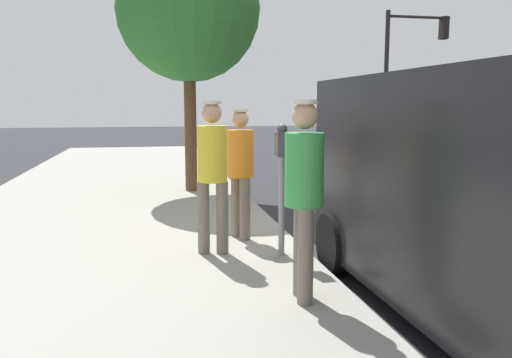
{
  "coord_description": "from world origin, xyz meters",
  "views": [
    {
      "loc": [
        2.8,
        5.99,
        1.88
      ],
      "look_at": [
        1.65,
        0.34,
        1.05
      ],
      "focal_mm": 36.36,
      "sensor_mm": 36.0,
      "label": 1
    }
  ],
  "objects_px": {
    "parking_meter_near": "(282,167)",
    "traffic_light_corner": "(408,59)",
    "street_tree": "(188,10)",
    "pedestrian_in_green": "(304,187)",
    "pedestrian_in_yellow": "(212,167)",
    "pedestrian_in_orange": "(240,165)"
  },
  "relations": [
    {
      "from": "pedestrian_in_yellow",
      "to": "traffic_light_corner",
      "type": "distance_m",
      "value": 14.73
    },
    {
      "from": "parking_meter_near",
      "to": "traffic_light_corner",
      "type": "bearing_deg",
      "value": -122.92
    },
    {
      "from": "pedestrian_in_yellow",
      "to": "street_tree",
      "type": "bearing_deg",
      "value": -91.37
    },
    {
      "from": "pedestrian_in_orange",
      "to": "street_tree",
      "type": "distance_m",
      "value": 4.75
    },
    {
      "from": "traffic_light_corner",
      "to": "street_tree",
      "type": "relative_size",
      "value": 1.05
    },
    {
      "from": "pedestrian_in_orange",
      "to": "street_tree",
      "type": "height_order",
      "value": "street_tree"
    },
    {
      "from": "parking_meter_near",
      "to": "pedestrian_in_yellow",
      "type": "xyz_separation_m",
      "value": [
        0.77,
        -0.23,
        -0.01
      ]
    },
    {
      "from": "pedestrian_in_green",
      "to": "traffic_light_corner",
      "type": "relative_size",
      "value": 0.34
    },
    {
      "from": "street_tree",
      "to": "pedestrian_in_yellow",
      "type": "bearing_deg",
      "value": 88.63
    },
    {
      "from": "pedestrian_in_orange",
      "to": "traffic_light_corner",
      "type": "height_order",
      "value": "traffic_light_corner"
    },
    {
      "from": "parking_meter_near",
      "to": "pedestrian_in_green",
      "type": "relative_size",
      "value": 0.86
    },
    {
      "from": "parking_meter_near",
      "to": "pedestrian_in_green",
      "type": "bearing_deg",
      "value": 83.61
    },
    {
      "from": "pedestrian_in_green",
      "to": "street_tree",
      "type": "relative_size",
      "value": 0.36
    },
    {
      "from": "pedestrian_in_green",
      "to": "traffic_light_corner",
      "type": "distance_m",
      "value": 15.73
    },
    {
      "from": "pedestrian_in_yellow",
      "to": "parking_meter_near",
      "type": "bearing_deg",
      "value": 163.52
    },
    {
      "from": "traffic_light_corner",
      "to": "street_tree",
      "type": "xyz_separation_m",
      "value": [
        8.43,
        7.17,
        0.19
      ]
    },
    {
      "from": "pedestrian_in_orange",
      "to": "pedestrian_in_green",
      "type": "height_order",
      "value": "pedestrian_in_green"
    },
    {
      "from": "pedestrian_in_green",
      "to": "traffic_light_corner",
      "type": "xyz_separation_m",
      "value": [
        -7.93,
        -13.38,
        2.34
      ]
    },
    {
      "from": "traffic_light_corner",
      "to": "street_tree",
      "type": "distance_m",
      "value": 11.07
    },
    {
      "from": "street_tree",
      "to": "traffic_light_corner",
      "type": "bearing_deg",
      "value": -139.6
    },
    {
      "from": "traffic_light_corner",
      "to": "pedestrian_in_orange",
      "type": "bearing_deg",
      "value": 53.97
    },
    {
      "from": "pedestrian_in_yellow",
      "to": "pedestrian_in_orange",
      "type": "distance_m",
      "value": 0.78
    }
  ]
}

